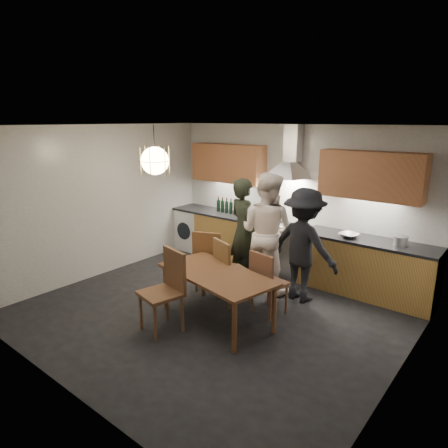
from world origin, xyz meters
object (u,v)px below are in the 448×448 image
Objects in this scene: dining_table at (216,278)px; person_left at (243,231)px; chair_front at (167,285)px; person_mid at (267,232)px; person_right at (304,245)px; chair_back_left at (209,257)px; wine_bottles at (231,206)px; stock_pot at (401,241)px; mixing_bowl at (349,235)px.

dining_table is 1.00× the size of person_left.
chair_front is 0.56× the size of person_mid.
chair_front is 0.62× the size of person_right.
person_mid is (0.65, 0.65, 0.37)m from chair_back_left.
chair_front is 2.96m from wine_bottles.
person_mid is at bearing 94.47° from chair_front.
chair_front is 5.45× the size of stock_pot.
mixing_bowl is at bearing -175.31° from stock_pot.
mixing_bowl is at bearing -149.81° from person_mid.
dining_table is at bearing -116.30° from mixing_bowl.
wine_bottles is at bearing 176.85° from mixing_bowl.
person_mid reaches higher than chair_front.
mixing_bowl is 0.75m from stock_pot.
person_left is at bearing 108.03° from chair_front.
wine_bottles reaches higher than mixing_bowl.
chair_back_left is at bearing 119.36° from chair_front.
stock_pot is (1.16, 0.75, 0.11)m from person_right.
chair_back_left is at bearing 42.30° from person_mid.
mixing_bowl is 2.43m from wine_bottles.
dining_table is at bearing 90.03° from person_mid.
chair_front is 3.68× the size of mixing_bowl.
person_mid reaches higher than wine_bottles.
person_mid reaches higher than chair_back_left.
chair_back_left is at bearing 147.80° from dining_table.
chair_back_left is at bearing 33.23° from person_right.
person_right is (0.93, 1.90, 0.25)m from chair_front.
person_mid reaches higher than stock_pot.
person_right reaches higher than stock_pot.
person_left is (-0.17, 1.89, 0.27)m from chair_front.
chair_back_left is 0.99m from person_mid.
person_mid is at bearing -157.31° from stock_pot.
chair_front is 3.40m from stock_pot.
stock_pot is at bearing -1.31° from wine_bottles.
person_left is 0.45m from person_mid.
stock_pot is (2.46, 1.41, 0.39)m from chair_back_left.
wine_bottles is (-1.36, 0.83, 0.10)m from person_mid.
stock_pot is (2.26, 0.76, 0.08)m from person_left.
person_mid is 1.27m from mixing_bowl.
chair_front is at bearing 70.05° from person_right.
person_right is 2.18m from wine_bottles.
wine_bottles reaches higher than dining_table.
chair_front is 2.13m from person_right.
person_right reaches higher than dining_table.
chair_back_left is (-0.72, 0.67, -0.04)m from dining_table.
chair_front is 0.60× the size of person_left.
chair_back_left is at bearing -150.17° from stock_pot.
mixing_bowl is (1.35, 2.59, 0.32)m from chair_front.
person_right reaches higher than mixing_bowl.
dining_table is at bearing -129.93° from stock_pot.
mixing_bowl is (1.71, 1.35, 0.36)m from chair_back_left.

